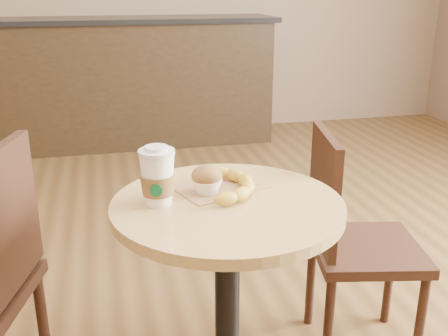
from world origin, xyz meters
name	(u,v)px	position (x,y,z in m)	size (l,w,h in m)	color
cafe_table	(227,284)	(0.01, -0.01, 0.50)	(0.62, 0.62, 0.75)	black
chair_right	(351,238)	(0.52, 0.24, 0.46)	(0.43, 0.43, 0.83)	#321B11
service_counter	(137,81)	(0.00, 3.18, 0.52)	(2.30, 0.65, 1.04)	black
kraft_bag	(219,186)	(0.01, 0.10, 0.75)	(0.24, 0.18, 0.00)	#987049
coffee_cup	(158,178)	(-0.17, 0.02, 0.82)	(0.09, 0.10, 0.16)	white
muffin	(207,180)	(-0.03, 0.06, 0.79)	(0.09, 0.09, 0.08)	white
banana	(233,184)	(0.04, 0.06, 0.77)	(0.15, 0.26, 0.04)	gold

